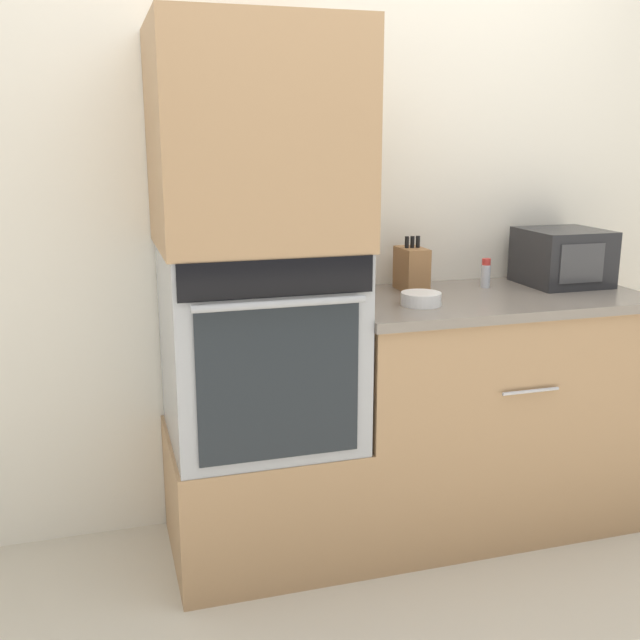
% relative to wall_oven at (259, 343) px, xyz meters
% --- Properties ---
extents(ground_plane, '(12.00, 12.00, 0.00)m').
position_rel_wall_oven_xyz_m(ground_plane, '(0.33, -0.30, -0.80)').
color(ground_plane, beige).
extents(wall_back, '(8.00, 0.05, 2.50)m').
position_rel_wall_oven_xyz_m(wall_back, '(0.33, 0.33, 0.45)').
color(wall_back, silver).
rests_on(wall_back, ground_plane).
extents(oven_cabinet_base, '(0.66, 0.60, 0.46)m').
position_rel_wall_oven_xyz_m(oven_cabinet_base, '(0.00, 0.00, -0.57)').
color(oven_cabinet_base, '#A87F56').
rests_on(oven_cabinet_base, ground_plane).
extents(wall_oven, '(0.64, 0.64, 0.69)m').
position_rel_wall_oven_xyz_m(wall_oven, '(0.00, 0.00, 0.00)').
color(wall_oven, '#9EA0A5').
rests_on(wall_oven, oven_cabinet_base).
extents(oven_cabinet_upper, '(0.66, 0.60, 0.71)m').
position_rel_wall_oven_xyz_m(oven_cabinet_upper, '(0.00, 0.00, 0.70)').
color(oven_cabinet_upper, '#A87F56').
rests_on(oven_cabinet_upper, wall_oven).
extents(counter_unit, '(1.16, 0.63, 0.93)m').
position_rel_wall_oven_xyz_m(counter_unit, '(0.90, 0.00, -0.34)').
color(counter_unit, '#A87F56').
rests_on(counter_unit, ground_plane).
extents(microwave, '(0.31, 0.31, 0.22)m').
position_rel_wall_oven_xyz_m(microwave, '(1.27, 0.10, 0.23)').
color(microwave, '#232326').
rests_on(microwave, counter_unit).
extents(knife_block, '(0.09, 0.16, 0.21)m').
position_rel_wall_oven_xyz_m(knife_block, '(0.64, 0.16, 0.21)').
color(knife_block, olive).
rests_on(knife_block, counter_unit).
extents(bowl, '(0.14, 0.14, 0.04)m').
position_rel_wall_oven_xyz_m(bowl, '(0.57, -0.09, 0.14)').
color(bowl, white).
rests_on(bowl, counter_unit).
extents(condiment_jar_near, '(0.04, 0.04, 0.12)m').
position_rel_wall_oven_xyz_m(condiment_jar_near, '(0.94, 0.13, 0.18)').
color(condiment_jar_near, silver).
rests_on(condiment_jar_near, counter_unit).
extents(condiment_jar_mid, '(0.04, 0.04, 0.10)m').
position_rel_wall_oven_xyz_m(condiment_jar_mid, '(0.40, 0.23, 0.17)').
color(condiment_jar_mid, silver).
rests_on(condiment_jar_mid, counter_unit).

